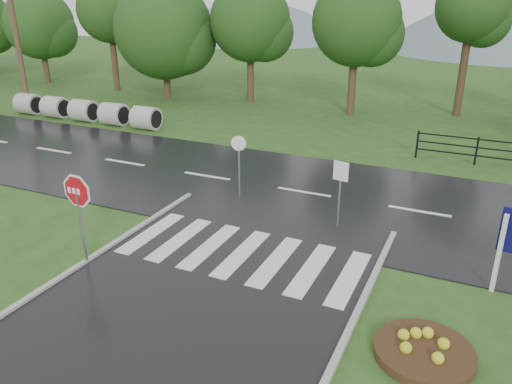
% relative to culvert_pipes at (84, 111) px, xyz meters
% --- Properties ---
extents(ground, '(120.00, 120.00, 0.00)m').
position_rel_culvert_pipes_xyz_m(ground, '(14.76, -15.00, -0.60)').
color(ground, '#274E1A').
rests_on(ground, ground).
extents(main_road, '(90.00, 8.00, 0.04)m').
position_rel_culvert_pipes_xyz_m(main_road, '(14.76, -5.00, -0.60)').
color(main_road, black).
rests_on(main_road, ground).
extents(crosswalk, '(6.50, 2.80, 0.02)m').
position_rel_culvert_pipes_xyz_m(crosswalk, '(14.76, -10.00, -0.54)').
color(crosswalk, silver).
rests_on(crosswalk, ground).
extents(hills, '(102.00, 48.00, 48.00)m').
position_rel_culvert_pipes_xyz_m(hills, '(18.25, 50.00, -16.14)').
color(hills, slate).
rests_on(hills, ground).
extents(treeline, '(83.20, 5.20, 10.00)m').
position_rel_culvert_pipes_xyz_m(treeline, '(15.76, 9.00, -0.60)').
color(treeline, '#1A3F13').
rests_on(treeline, ground).
extents(culvert_pipes, '(9.70, 1.20, 1.20)m').
position_rel_culvert_pipes_xyz_m(culvert_pipes, '(0.00, 0.00, 0.00)').
color(culvert_pipes, '#9E9B93').
rests_on(culvert_pipes, ground).
extents(stop_sign, '(1.19, 0.08, 2.68)m').
position_rel_culvert_pipes_xyz_m(stop_sign, '(11.24, -12.16, 1.27)').
color(stop_sign, '#939399').
rests_on(stop_sign, ground).
extents(flower_bed, '(1.97, 1.97, 0.39)m').
position_rel_culvert_pipes_xyz_m(flower_bed, '(19.84, -12.15, -0.45)').
color(flower_bed, '#332111').
rests_on(flower_bed, ground).
extents(reg_sign_small, '(0.47, 0.10, 2.15)m').
position_rel_culvert_pipes_xyz_m(reg_sign_small, '(16.65, -7.28, 0.92)').
color(reg_sign_small, '#939399').
rests_on(reg_sign_small, ground).
extents(reg_sign_round, '(0.51, 0.14, 2.23)m').
position_rel_culvert_pipes_xyz_m(reg_sign_round, '(12.82, -6.29, 0.81)').
color(reg_sign_round, '#939399').
rests_on(reg_sign_round, ground).
extents(utility_pole_west, '(1.65, 0.59, 9.53)m').
position_rel_culvert_pipes_xyz_m(utility_pole_west, '(-4.86, 0.50, 4.24)').
color(utility_pole_west, '#473523').
rests_on(utility_pole_west, ground).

